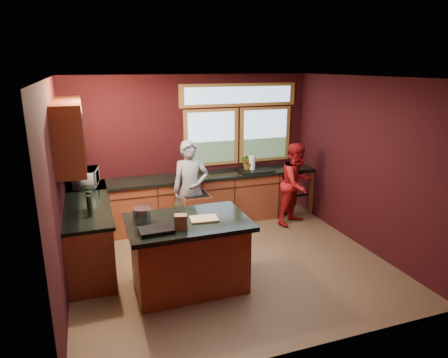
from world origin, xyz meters
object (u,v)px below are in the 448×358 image
stock_pot (142,215)px  person_grey (191,189)px  person_red (296,184)px  cutting_board (204,219)px  island (189,253)px

stock_pot → person_grey: bearing=55.2°
person_red → cutting_board: person_red is taller
cutting_board → stock_pot: stock_pot is taller
island → person_grey: 1.70m
person_red → cutting_board: (-2.23, -1.56, 0.20)m
person_red → cutting_board: bearing=-171.8°
person_grey → stock_pot: bearing=-115.4°
island → cutting_board: size_ratio=4.43×
person_grey → person_red: person_grey is taller
person_red → stock_pot: 3.28m
cutting_board → person_grey: bearing=81.3°
island → person_red: 2.87m
person_grey → person_red: 1.98m
island → person_red: bearing=31.9°
island → person_grey: person_grey is taller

